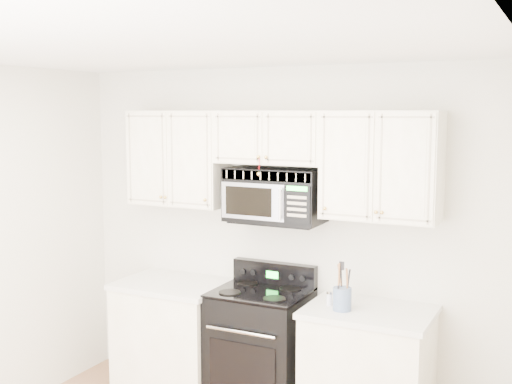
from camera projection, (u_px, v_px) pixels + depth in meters
The scene contains 9 objects.
room at pixel (148, 293), 3.42m from camera, with size 3.51×3.51×2.61m.
base_cabinet_left at pixel (175, 341), 5.16m from camera, with size 0.86×0.65×0.92m.
base_cabinet_right at pixel (368, 378), 4.45m from camera, with size 0.86×0.65×0.92m.
range at pixel (261, 349), 4.83m from camera, with size 0.69×0.63×1.10m.
upper_cabinets at pixel (273, 156), 4.75m from camera, with size 2.44×0.37×0.75m.
microwave at pixel (275, 195), 4.75m from camera, with size 0.72×0.41×0.40m.
utensil_crock at pixel (342, 298), 4.35m from camera, with size 0.13×0.13×0.34m.
shaker_salt at pixel (338, 298), 4.45m from camera, with size 0.05×0.05×0.11m.
shaker_pepper at pixel (329, 298), 4.46m from camera, with size 0.04×0.04×0.10m.
Camera 1 is at (1.99, -2.72, 2.26)m, focal length 45.00 mm.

